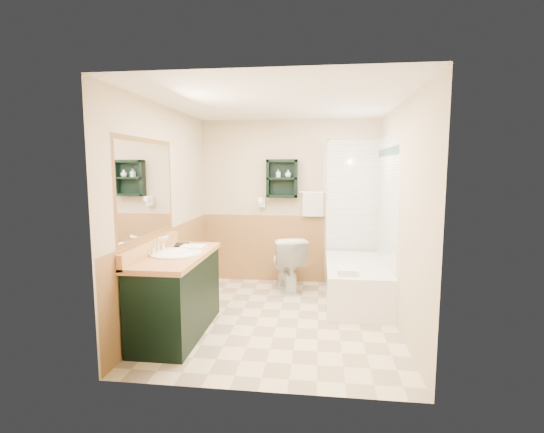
% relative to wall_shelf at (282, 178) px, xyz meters
% --- Properties ---
extents(floor, '(3.00, 3.00, 0.00)m').
position_rel_wall_shelf_xyz_m(floor, '(0.10, -1.41, -1.55)').
color(floor, beige).
rests_on(floor, ground).
extents(back_wall, '(2.60, 0.04, 2.40)m').
position_rel_wall_shelf_xyz_m(back_wall, '(0.10, 0.11, -0.35)').
color(back_wall, beige).
rests_on(back_wall, ground).
extents(left_wall, '(0.04, 3.00, 2.40)m').
position_rel_wall_shelf_xyz_m(left_wall, '(-1.22, -1.41, -0.35)').
color(left_wall, beige).
rests_on(left_wall, ground).
extents(right_wall, '(0.04, 3.00, 2.40)m').
position_rel_wall_shelf_xyz_m(right_wall, '(1.42, -1.41, -0.35)').
color(right_wall, beige).
rests_on(right_wall, ground).
extents(ceiling, '(2.60, 3.00, 0.04)m').
position_rel_wall_shelf_xyz_m(ceiling, '(0.10, -1.41, 0.87)').
color(ceiling, white).
rests_on(ceiling, back_wall).
extents(wainscot_left, '(2.98, 2.98, 1.00)m').
position_rel_wall_shelf_xyz_m(wainscot_left, '(-1.19, -1.41, -1.05)').
color(wainscot_left, '#BE814D').
rests_on(wainscot_left, left_wall).
extents(wainscot_back, '(2.58, 2.58, 1.00)m').
position_rel_wall_shelf_xyz_m(wainscot_back, '(0.10, 0.08, -1.05)').
color(wainscot_back, '#BE814D').
rests_on(wainscot_back, back_wall).
extents(mirror_frame, '(1.30, 1.30, 1.00)m').
position_rel_wall_shelf_xyz_m(mirror_frame, '(-1.17, -1.96, -0.05)').
color(mirror_frame, brown).
rests_on(mirror_frame, left_wall).
extents(mirror_glass, '(1.20, 1.20, 0.90)m').
position_rel_wall_shelf_xyz_m(mirror_glass, '(-1.17, -1.96, -0.05)').
color(mirror_glass, white).
rests_on(mirror_glass, left_wall).
extents(tile_right, '(1.50, 1.50, 2.10)m').
position_rel_wall_shelf_xyz_m(tile_right, '(1.38, -0.66, -0.50)').
color(tile_right, white).
rests_on(tile_right, right_wall).
extents(tile_back, '(0.95, 0.95, 2.10)m').
position_rel_wall_shelf_xyz_m(tile_back, '(1.13, 0.07, -0.50)').
color(tile_back, white).
rests_on(tile_back, back_wall).
extents(tile_accent, '(1.50, 1.50, 0.10)m').
position_rel_wall_shelf_xyz_m(tile_accent, '(1.37, -0.66, 0.35)').
color(tile_accent, '#144934').
rests_on(tile_accent, right_wall).
extents(wall_shelf, '(0.45, 0.15, 0.55)m').
position_rel_wall_shelf_xyz_m(wall_shelf, '(0.00, 0.00, 0.00)').
color(wall_shelf, black).
rests_on(wall_shelf, back_wall).
extents(hair_dryer, '(0.10, 0.24, 0.18)m').
position_rel_wall_shelf_xyz_m(hair_dryer, '(-0.30, 0.02, -0.35)').
color(hair_dryer, white).
rests_on(hair_dryer, back_wall).
extents(towel_bar, '(0.40, 0.06, 0.40)m').
position_rel_wall_shelf_xyz_m(towel_bar, '(0.45, 0.04, -0.20)').
color(towel_bar, white).
rests_on(towel_bar, back_wall).
extents(curtain_rod, '(0.03, 1.60, 0.03)m').
position_rel_wall_shelf_xyz_m(curtain_rod, '(0.63, -0.66, 0.45)').
color(curtain_rod, silver).
rests_on(curtain_rod, back_wall).
extents(shower_curtain, '(1.05, 1.05, 1.70)m').
position_rel_wall_shelf_xyz_m(shower_curtain, '(0.63, -0.48, -0.40)').
color(shower_curtain, '#BDB38F').
rests_on(shower_curtain, curtain_rod).
extents(vanity, '(0.59, 1.32, 0.84)m').
position_rel_wall_shelf_xyz_m(vanity, '(-0.89, -1.94, -1.13)').
color(vanity, black).
rests_on(vanity, ground).
extents(bathtub, '(0.75, 1.50, 0.50)m').
position_rel_wall_shelf_xyz_m(bathtub, '(1.03, -0.73, -1.30)').
color(bathtub, white).
rests_on(bathtub, ground).
extents(toilet, '(0.63, 0.86, 0.76)m').
position_rel_wall_shelf_xyz_m(toilet, '(0.11, -0.36, -1.17)').
color(toilet, white).
rests_on(toilet, ground).
extents(counter_towel, '(0.25, 0.20, 0.04)m').
position_rel_wall_shelf_xyz_m(counter_towel, '(-0.79, -1.70, -0.69)').
color(counter_towel, white).
rests_on(counter_towel, vanity).
extents(vanity_book, '(0.15, 0.05, 0.20)m').
position_rel_wall_shelf_xyz_m(vanity_book, '(-1.06, -1.52, -0.61)').
color(vanity_book, black).
rests_on(vanity_book, vanity).
extents(tub_towel, '(0.23, 0.19, 0.07)m').
position_rel_wall_shelf_xyz_m(tub_towel, '(0.87, -1.30, -1.01)').
color(tub_towel, white).
rests_on(tub_towel, bathtub).
extents(soap_bottle_a, '(0.09, 0.13, 0.06)m').
position_rel_wall_shelf_xyz_m(soap_bottle_a, '(-0.06, -0.01, 0.04)').
color(soap_bottle_a, white).
rests_on(soap_bottle_a, wall_shelf).
extents(soap_bottle_b, '(0.13, 0.14, 0.09)m').
position_rel_wall_shelf_xyz_m(soap_bottle_b, '(0.09, -0.01, 0.06)').
color(soap_bottle_b, white).
rests_on(soap_bottle_b, wall_shelf).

